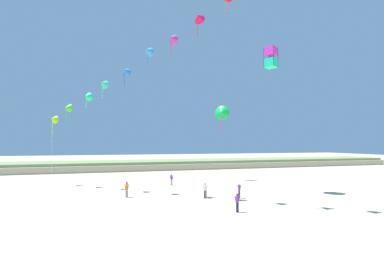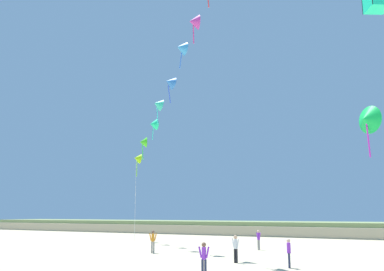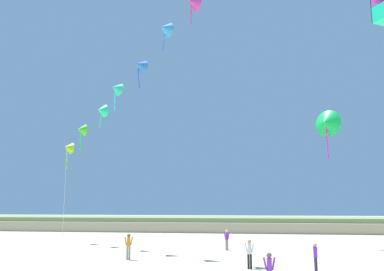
% 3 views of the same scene
% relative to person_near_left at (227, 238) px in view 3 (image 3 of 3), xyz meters
% --- Properties ---
extents(dune_ridge, '(120.00, 11.60, 1.81)m').
position_rel_person_near_left_xyz_m(dune_ridge, '(1.03, 24.25, -0.01)').
color(dune_ridge, tan).
rests_on(dune_ridge, ground).
extents(person_near_left, '(0.50, 0.37, 1.57)m').
position_rel_person_near_left_xyz_m(person_near_left, '(0.00, 0.00, 0.00)').
color(person_near_left, gray).
rests_on(person_near_left, ground).
extents(person_near_right, '(0.21, 0.54, 1.54)m').
position_rel_person_near_left_xyz_m(person_near_right, '(5.27, -9.84, -0.02)').
color(person_near_right, '#282D4C').
rests_on(person_near_right, ground).
extents(person_mid_center, '(0.54, 0.21, 1.55)m').
position_rel_person_near_left_xyz_m(person_mid_center, '(2.69, -14.85, -0.01)').
color(person_mid_center, '#282D4C').
rests_on(person_mid_center, ground).
extents(person_far_left, '(0.56, 0.23, 1.60)m').
position_rel_person_near_left_xyz_m(person_far_left, '(1.83, -9.05, 0.02)').
color(person_far_left, black).
rests_on(person_far_left, ground).
extents(person_far_right, '(0.54, 0.35, 1.65)m').
position_rel_person_near_left_xyz_m(person_far_right, '(-5.97, -6.37, 0.04)').
color(person_far_right, gray).
rests_on(person_far_right, ground).
extents(kite_banner_string, '(27.09, 24.09, 24.20)m').
position_rel_person_near_left_xyz_m(kite_banner_string, '(-2.80, -7.01, 15.33)').
color(kite_banner_string, '#9CE212').
extents(large_kite_low_lead, '(2.37, 2.05, 4.32)m').
position_rel_person_near_left_xyz_m(large_kite_low_lead, '(8.52, 3.08, 9.57)').
color(large_kite_low_lead, '#14CB4C').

